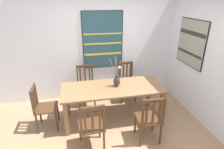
% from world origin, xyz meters
% --- Properties ---
extents(ground_plane, '(6.40, 6.40, 0.03)m').
position_xyz_m(ground_plane, '(0.00, 0.00, -0.01)').
color(ground_plane, '#A37F5B').
extents(wall_back, '(6.40, 0.12, 2.70)m').
position_xyz_m(wall_back, '(0.00, 1.86, 1.35)').
color(wall_back, silver).
rests_on(wall_back, ground_plane).
extents(wall_side, '(0.12, 6.40, 2.70)m').
position_xyz_m(wall_side, '(1.86, 0.00, 1.35)').
color(wall_side, silver).
rests_on(wall_side, ground_plane).
extents(dining_table, '(2.07, 0.84, 0.77)m').
position_xyz_m(dining_table, '(0.00, 0.67, 0.66)').
color(dining_table, '#8E6642').
rests_on(dining_table, ground_plane).
extents(centerpiece_vase, '(0.23, 0.22, 0.65)m').
position_xyz_m(centerpiece_vase, '(0.09, 0.69, 0.91)').
color(centerpiece_vase, '#333338').
rests_on(centerpiece_vase, dining_table).
extents(chair_0, '(0.45, 0.45, 0.95)m').
position_xyz_m(chair_0, '(-0.52, -0.12, 0.49)').
color(chair_0, '#4C301C').
rests_on(chair_0, ground_plane).
extents(chair_1, '(0.42, 0.42, 0.96)m').
position_xyz_m(chair_1, '(-0.51, 1.45, 0.49)').
color(chair_1, '#4C301C').
rests_on(chair_1, ground_plane).
extents(chair_2, '(0.43, 0.43, 0.97)m').
position_xyz_m(chair_2, '(0.52, 1.45, 0.50)').
color(chair_2, '#4C301C').
rests_on(chair_2, ground_plane).
extents(chair_3, '(0.42, 0.42, 0.93)m').
position_xyz_m(chair_3, '(-1.39, 0.66, 0.49)').
color(chair_3, '#4C301C').
rests_on(chair_3, ground_plane).
extents(chair_4, '(0.44, 0.44, 0.96)m').
position_xyz_m(chair_4, '(0.50, -0.12, 0.49)').
color(chair_4, '#4C301C').
rests_on(chair_4, ground_plane).
extents(painting_on_back_wall, '(0.99, 0.05, 1.39)m').
position_xyz_m(painting_on_back_wall, '(-0.01, 1.79, 1.49)').
color(painting_on_back_wall, black).
extents(painting_on_side_wall, '(0.05, 0.94, 1.00)m').
position_xyz_m(painting_on_side_wall, '(1.79, 0.89, 1.54)').
color(painting_on_side_wall, black).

